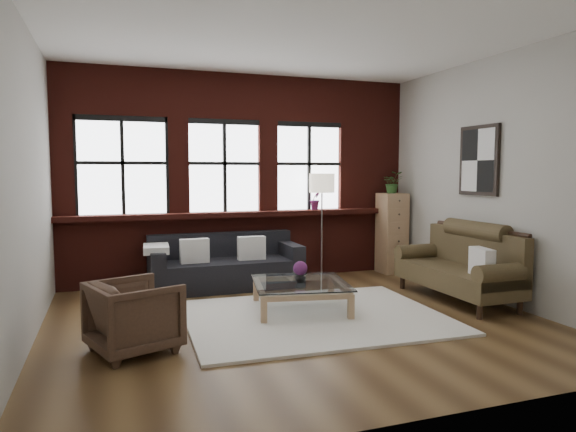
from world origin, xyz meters
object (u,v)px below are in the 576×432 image
object	(u,v)px
armchair	(134,316)
coffee_table	(300,297)
vintage_settee	(456,262)
drawer_chest	(392,233)
dark_sofa	(226,261)
floor_lamp	(322,221)
vase	(300,277)

from	to	relation	value
armchair	coffee_table	bearing A→B (deg)	-88.23
vintage_settee	drawer_chest	distance (m)	1.94
vintage_settee	armchair	size ratio (longest dim) A/B	2.53
armchair	drawer_chest	distance (m)	5.00
dark_sofa	vintage_settee	xyz separation A→B (m)	(2.71, -1.73, 0.11)
armchair	coffee_table	world-z (taller)	armchair
vintage_settee	drawer_chest	bearing A→B (deg)	84.85
coffee_table	floor_lamp	world-z (taller)	floor_lamp
vase	floor_lamp	distance (m)	2.12
coffee_table	vintage_settee	bearing A→B (deg)	-4.61
coffee_table	armchair	bearing A→B (deg)	-157.93
dark_sofa	floor_lamp	distance (m)	1.72
vintage_settee	vase	distance (m)	2.14
floor_lamp	vintage_settee	bearing A→B (deg)	-60.89
armchair	floor_lamp	xyz separation A→B (m)	(3.01, 2.59, 0.57)
dark_sofa	coffee_table	distance (m)	1.68
vintage_settee	floor_lamp	world-z (taller)	floor_lamp
vase	floor_lamp	xyz separation A→B (m)	(1.04, 1.79, 0.48)
armchair	vase	bearing A→B (deg)	-88.23
dark_sofa	armchair	world-z (taller)	dark_sofa
vintage_settee	armchair	world-z (taller)	vintage_settee
vintage_settee	armchair	bearing A→B (deg)	-171.29
armchair	vintage_settee	bearing A→B (deg)	-101.59
dark_sofa	coffee_table	world-z (taller)	dark_sofa
vintage_settee	armchair	distance (m)	4.16
dark_sofa	vase	bearing A→B (deg)	-69.51
coffee_table	drawer_chest	distance (m)	2.94
dark_sofa	vase	xyz separation A→B (m)	(0.58, -1.56, 0.04)
dark_sofa	vintage_settee	world-z (taller)	vintage_settee
vintage_settee	dark_sofa	bearing A→B (deg)	147.50
vintage_settee	floor_lamp	size ratio (longest dim) A/B	1.05
coffee_table	floor_lamp	xyz separation A→B (m)	(1.04, 1.79, 0.73)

